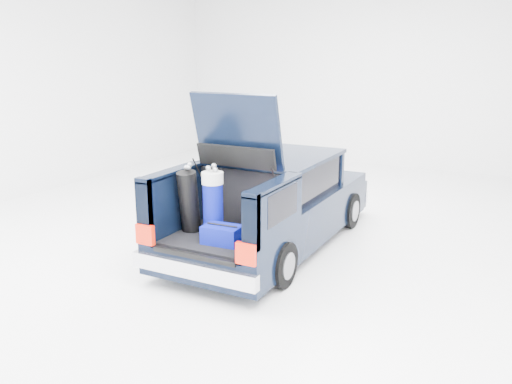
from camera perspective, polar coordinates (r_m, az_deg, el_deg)
The scene contains 6 objects.
ground at distance 8.68m, azimuth 1.54°, elevation -5.60°, with size 14.00×14.00×0.00m, color white.
car at distance 8.56m, azimuth 1.89°, elevation -1.16°, with size 1.87×4.65×2.47m.
red_suitcase at distance 7.32m, azimuth 0.45°, elevation -2.25°, with size 0.37×0.26×0.58m.
black_golf_bag at distance 7.37m, azimuth -7.06°, elevation -0.98°, with size 0.31×0.41×0.96m.
blue_golf_bag at distance 7.23m, azimuth -4.55°, elevation -1.15°, with size 0.35×0.35×0.97m.
blue_duffel at distance 6.98m, azimuth -3.57°, elevation -4.48°, with size 0.51×0.35×0.26m.
Camera 1 is at (3.58, -7.32, 3.00)m, focal length 38.00 mm.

